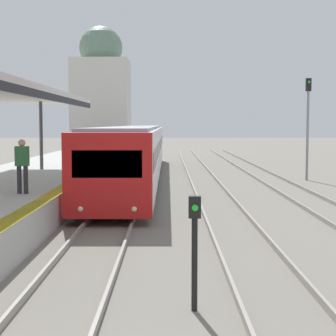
{
  "coord_description": "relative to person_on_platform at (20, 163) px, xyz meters",
  "views": [
    {
      "loc": [
        1.8,
        -4.72,
        3.09
      ],
      "look_at": [
        1.86,
        14.76,
        1.56
      ],
      "focal_mm": 60.0,
      "sensor_mm": 36.0,
      "label": 1
    }
  ],
  "objects": [
    {
      "name": "train_near",
      "position": [
        2.64,
        14.72,
        -0.27
      ],
      "size": [
        2.69,
        30.44,
        2.95
      ],
      "color": "red",
      "rests_on": "ground_plane"
    },
    {
      "name": "signal_post_near",
      "position": [
        4.88,
        -7.93,
        -0.72
      ],
      "size": [
        0.2,
        0.21,
        1.92
      ],
      "color": "black",
      "rests_on": "ground_plane"
    },
    {
      "name": "distant_domed_building",
      "position": [
        -1.71,
        35.02,
        3.71
      ],
      "size": [
        5.14,
        5.14,
        12.0
      ],
      "color": "silver",
      "rests_on": "ground_plane"
    },
    {
      "name": "signal_mast_far",
      "position": [
        12.07,
        13.66,
        1.55
      ],
      "size": [
        0.28,
        0.29,
        5.56
      ],
      "color": "gray",
      "rests_on": "ground_plane"
    },
    {
      "name": "person_on_platform",
      "position": [
        0.0,
        0.0,
        0.0
      ],
      "size": [
        0.4,
        0.22,
        1.66
      ],
      "color": "#2D2D33",
      "rests_on": "station_platform"
    }
  ]
}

